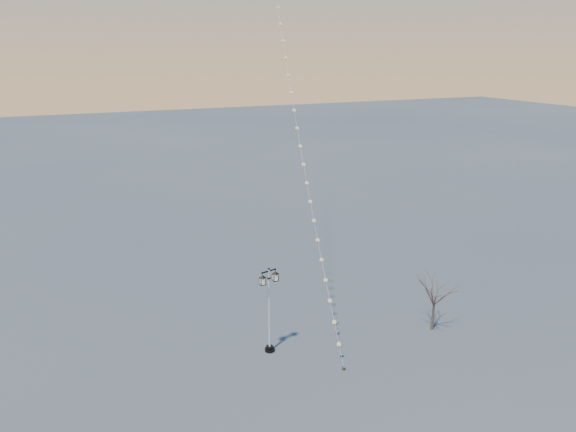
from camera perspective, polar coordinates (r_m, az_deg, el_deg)
ground at (r=33.78m, az=5.33°, el=-15.84°), size 300.00×300.00×0.00m
street_lamp at (r=33.67m, az=-2.02°, el=-9.60°), size 1.44×0.73×5.77m
bare_tree at (r=37.75m, az=15.45°, el=-8.09°), size 2.29×2.29×3.79m
kite_train at (r=41.91m, az=0.67°, el=13.89°), size 6.49×28.47×32.07m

